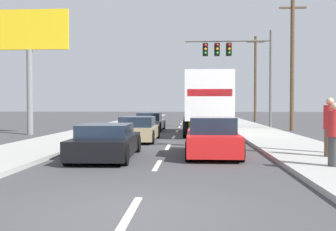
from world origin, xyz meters
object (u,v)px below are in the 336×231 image
(utility_pole_mid, at_px, (292,63))
(pedestrian_near_corner, at_px, (330,127))
(car_tan, at_px, (138,130))
(box_truck, at_px, (206,101))
(pedestrian_mid_block, at_px, (335,135))
(car_red, at_px, (212,139))
(traffic_signal_mast, at_px, (232,56))
(roadside_billboard, at_px, (29,44))
(car_gray, at_px, (150,122))
(car_black, at_px, (107,142))
(utility_pole_far, at_px, (255,78))

(utility_pole_mid, relative_size, pedestrian_near_corner, 4.83)
(car_tan, distance_m, box_truck, 5.61)
(utility_pole_mid, relative_size, pedestrian_mid_block, 5.31)
(car_tan, distance_m, car_red, 6.29)
(box_truck, distance_m, traffic_signal_mast, 8.50)
(box_truck, relative_size, traffic_signal_mast, 1.04)
(roadside_billboard, relative_size, pedestrian_mid_block, 4.38)
(car_gray, bearing_deg, traffic_signal_mast, 31.66)
(car_tan, bearing_deg, box_truck, 50.54)
(car_black, distance_m, box_truck, 11.05)
(car_black, bearing_deg, utility_pole_mid, 56.34)
(traffic_signal_mast, relative_size, pedestrian_mid_block, 4.44)
(car_red, distance_m, utility_pole_mid, 15.39)
(car_tan, height_order, box_truck, box_truck)
(box_truck, bearing_deg, roadside_billboard, -177.56)
(car_black, xyz_separation_m, car_red, (3.51, 0.80, 0.06))
(car_red, height_order, utility_pole_mid, utility_pole_mid)
(roadside_billboard, bearing_deg, car_black, -55.77)
(traffic_signal_mast, bearing_deg, roadside_billboard, -148.06)
(roadside_billboard, relative_size, pedestrian_near_corner, 3.98)
(car_black, xyz_separation_m, traffic_signal_mast, (5.88, 17.75, 4.95))
(box_truck, bearing_deg, car_gray, 134.67)
(car_gray, height_order, car_tan, car_gray)
(car_gray, xyz_separation_m, pedestrian_mid_block, (6.63, -16.33, 0.42))
(car_gray, bearing_deg, box_truck, -45.33)
(car_tan, xyz_separation_m, pedestrian_near_corner, (6.92, -6.40, 0.51))
(car_black, height_order, utility_pole_mid, utility_pole_mid)
(box_truck, distance_m, pedestrian_mid_block, 12.96)
(car_gray, height_order, car_red, car_red)
(car_red, distance_m, traffic_signal_mast, 17.80)
(car_red, bearing_deg, utility_pole_far, 78.18)
(car_tan, bearing_deg, car_red, -58.18)
(car_tan, height_order, roadside_billboard, roadside_billboard)
(car_tan, xyz_separation_m, car_red, (3.32, -5.34, 0.04))
(car_black, bearing_deg, car_tan, 88.22)
(car_gray, height_order, pedestrian_near_corner, pedestrian_near_corner)
(pedestrian_mid_block, bearing_deg, pedestrian_near_corner, 74.50)
(car_red, bearing_deg, traffic_signal_mast, 82.03)
(car_tan, height_order, utility_pole_far, utility_pole_far)
(box_truck, distance_m, pedestrian_near_corner, 11.18)
(car_black, distance_m, pedestrian_near_corner, 7.14)
(car_gray, distance_m, pedestrian_mid_block, 17.63)
(car_red, xyz_separation_m, pedestrian_near_corner, (3.61, -1.05, 0.47))
(box_truck, xyz_separation_m, roadside_billboard, (-10.37, -0.44, 3.33))
(car_black, height_order, pedestrian_mid_block, pedestrian_mid_block)
(car_red, bearing_deg, pedestrian_mid_block, -45.04)
(pedestrian_mid_block, bearing_deg, utility_pole_mid, 79.73)
(traffic_signal_mast, height_order, utility_pole_mid, utility_pole_mid)
(car_gray, xyz_separation_m, pedestrian_near_corner, (7.18, -14.33, 0.51))
(utility_pole_far, relative_size, roadside_billboard, 1.22)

